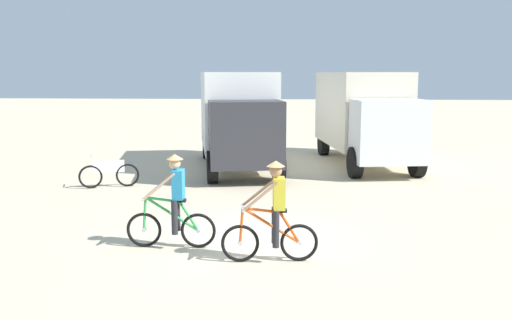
{
  "coord_description": "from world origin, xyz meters",
  "views": [
    {
      "loc": [
        0.93,
        -10.59,
        3.32
      ],
      "look_at": [
        -0.09,
        3.37,
        1.1
      ],
      "focal_mm": 38.53,
      "sensor_mm": 36.0,
      "label": 1
    }
  ],
  "objects_px": {
    "box_truck_white_box": "(238,115)",
    "box_truck_cream_rv": "(364,113)",
    "cyclist_cowboy_hat": "(273,215)",
    "cyclist_orange_shirt": "(173,205)",
    "bicycle_spare": "(109,174)"
  },
  "relations": [
    {
      "from": "box_truck_white_box",
      "to": "box_truck_cream_rv",
      "type": "relative_size",
      "value": 1.01
    },
    {
      "from": "cyclist_cowboy_hat",
      "to": "cyclist_orange_shirt",
      "type": "bearing_deg",
      "value": 161.23
    },
    {
      "from": "cyclist_orange_shirt",
      "to": "bicycle_spare",
      "type": "relative_size",
      "value": 1.1
    },
    {
      "from": "cyclist_cowboy_hat",
      "to": "box_truck_cream_rv",
      "type": "bearing_deg",
      "value": 75.3
    },
    {
      "from": "cyclist_orange_shirt",
      "to": "bicycle_spare",
      "type": "distance_m",
      "value": 6.27
    },
    {
      "from": "box_truck_cream_rv",
      "to": "cyclist_orange_shirt",
      "type": "xyz_separation_m",
      "value": [
        -4.79,
        -10.27,
        -1.03
      ]
    },
    {
      "from": "box_truck_white_box",
      "to": "box_truck_cream_rv",
      "type": "bearing_deg",
      "value": 14.23
    },
    {
      "from": "box_truck_cream_rv",
      "to": "cyclist_cowboy_hat",
      "type": "relative_size",
      "value": 3.86
    },
    {
      "from": "box_truck_cream_rv",
      "to": "cyclist_orange_shirt",
      "type": "height_order",
      "value": "box_truck_cream_rv"
    },
    {
      "from": "box_truck_cream_rv",
      "to": "bicycle_spare",
      "type": "height_order",
      "value": "box_truck_cream_rv"
    },
    {
      "from": "cyclist_orange_shirt",
      "to": "bicycle_spare",
      "type": "height_order",
      "value": "cyclist_orange_shirt"
    },
    {
      "from": "box_truck_white_box",
      "to": "bicycle_spare",
      "type": "bearing_deg",
      "value": -132.5
    },
    {
      "from": "cyclist_cowboy_hat",
      "to": "bicycle_spare",
      "type": "xyz_separation_m",
      "value": [
        -5.07,
        6.06,
        -0.45
      ]
    },
    {
      "from": "cyclist_orange_shirt",
      "to": "cyclist_cowboy_hat",
      "type": "distance_m",
      "value": 2.04
    },
    {
      "from": "box_truck_cream_rv",
      "to": "bicycle_spare",
      "type": "relative_size",
      "value": 4.26
    }
  ]
}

